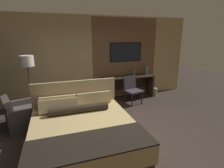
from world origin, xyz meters
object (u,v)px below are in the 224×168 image
Objects in this scene: book at (129,75)px; vase_short at (134,72)px; desk at (127,83)px; tv at (126,52)px; bed at (83,131)px; floor_lamp at (28,66)px; armchair_by_window at (24,115)px; waste_bin at (154,92)px; vase_tall at (147,70)px; desk_chair at (132,88)px.

vase_short is at bearing 11.19° from book.
desk is 1.59× the size of tv.
bed reaches higher than vase_short.
tv is at bearing 12.69° from floor_lamp.
armchair_by_window is at bearing -105.46° from floor_lamp.
desk is at bearing 172.78° from waste_bin.
armchair_by_window is at bearing 132.95° from bed.
bed is at bearing -127.56° from tv.
bed reaches higher than desk.
floor_lamp is at bearing -171.11° from desk.
vase_tall is at bearing 3.34° from desk.
bed is 2.47× the size of desk_chair.
vase_short is (0.35, 0.57, 0.38)m from desk_chair.
floor_lamp is at bearing -175.14° from waste_bin.
vase_short is at bearing 179.77° from vase_tall.
tv is 4.15× the size of waste_bin.
bed is 2.08× the size of armchair_by_window.
bed is at bearing -155.01° from armchair_by_window.
armchair_by_window is 1.28m from floor_lamp.
vase_short is 0.22m from book.
bed is 1.30× the size of floor_lamp.
bed is 3.80m from waste_bin.
bed reaches higher than vase_tall.
bed is 2.69m from desk_chair.
book is at bearing -176.95° from vase_tall.
tv reaches higher than book.
book is (3.32, 1.07, 0.54)m from armchair_by_window.
vase_tall is (3.86, 0.53, -0.44)m from floor_lamp.
desk_chair is at bearing -121.58° from vase_short.
floor_lamp is at bearing -167.31° from tv.
floor_lamp is 5.13× the size of vase_tall.
floor_lamp is 3.25m from book.
book is at bearing -69.79° from tv.
armchair_by_window is (-3.25, -1.27, -1.34)m from tv.
armchair_by_window is at bearing -158.59° from tv.
tv is 1.03m from vase_tall.
armchair_by_window is 0.63× the size of floor_lamp.
desk is at bearing 8.89° from floor_lamp.
tv is at bearing -86.55° from armchair_by_window.
desk is at bearing 50.06° from bed.
desk is (2.01, 2.40, 0.20)m from bed.
armchair_by_window is at bearing -162.53° from vase_short.
waste_bin is at bearing 5.40° from desk_chair.
desk is 3.43m from armchair_by_window.
vase_short is at bearing 8.96° from floor_lamp.
armchair_by_window is 4.20× the size of book.
vase_short is (0.27, 0.05, 0.36)m from desk.
waste_bin is at bearing -18.30° from tv.
desk_chair reaches higher than book.
desk_chair is 2.71× the size of vase_tall.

